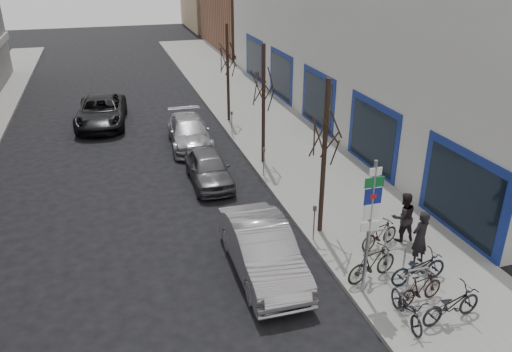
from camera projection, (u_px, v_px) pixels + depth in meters
ground at (283, 311)px, 13.70m from camera, size 120.00×120.00×0.00m
sidewalk_east at (301, 158)px, 23.58m from camera, size 5.00×70.00×0.15m
commercial_building at (461, 24)px, 30.09m from camera, size 20.00×32.00×10.00m
brick_building_far at (271, 5)px, 50.36m from camera, size 12.00×14.00×8.00m
highway_sign_pole at (370, 221)px, 13.31m from camera, size 0.55×0.10×4.20m
bike_rack at (396, 257)px, 14.96m from camera, size 0.66×2.26×0.83m
tree_near at (326, 122)px, 15.75m from camera, size 1.80×1.80×5.50m
tree_mid at (264, 77)px, 21.41m from camera, size 1.80×1.80×5.50m
tree_far at (227, 50)px, 27.08m from camera, size 1.80×1.80×5.50m
meter_front at (314, 220)px, 16.51m from camera, size 0.10×0.08×1.27m
meter_mid at (264, 159)px, 21.30m from camera, size 0.10×0.08×1.27m
meter_back at (232, 121)px, 26.09m from camera, size 0.10×0.08×1.27m
bike_near_left at (408, 305)px, 12.92m from camera, size 0.67×1.73×1.03m
bike_near_right at (420, 289)px, 13.60m from camera, size 1.64×0.76×0.96m
bike_mid_curb at (419, 266)px, 14.45m from camera, size 1.86×0.66×1.12m
bike_mid_inner at (372, 263)px, 14.58m from camera, size 1.89×0.95×1.10m
bike_far_curb at (452, 302)px, 12.93m from camera, size 1.92×0.79×1.14m
bike_far_inner at (380, 234)px, 16.22m from camera, size 1.64×0.89×0.96m
parked_car_front at (263, 250)px, 15.05m from camera, size 1.74×4.87×1.60m
parked_car_mid at (209, 168)px, 21.03m from camera, size 1.64×4.01×1.36m
parked_car_back at (189, 132)px, 25.09m from camera, size 2.24×4.98×1.42m
lane_car at (101, 111)px, 28.06m from camera, size 3.12×5.84×1.56m
pedestrian_near at (420, 238)px, 15.22m from camera, size 0.74×0.59×1.79m
pedestrian_far at (403, 217)px, 16.46m from camera, size 0.66×0.46×1.75m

